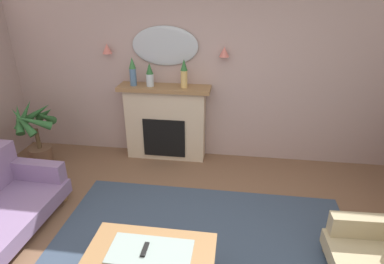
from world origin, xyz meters
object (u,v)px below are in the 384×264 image
Objects in this scene: mantel_vase_left at (184,73)px; wall_sconce_right at (224,52)px; wall_mirror at (165,46)px; wall_sconce_left at (107,49)px; potted_plant_corner_palm at (36,133)px; coffee_table at (151,256)px; mantel_vase_centre at (150,75)px; tv_remote at (145,250)px; fireplace at (166,123)px; mantel_vase_right at (133,71)px.

wall_sconce_right is at bearing 12.31° from mantel_vase_left.
wall_mirror reaches higher than wall_sconce_right.
wall_mirror is at bearing 150.46° from mantel_vase_left.
wall_sconce_right is (0.85, -0.05, -0.05)m from wall_mirror.
wall_sconce_left is 1.61m from potted_plant_corner_palm.
mantel_vase_centre is at bearing 103.80° from coffee_table.
wall_sconce_right is 2.89m from coffee_table.
coffee_table is at bearing -63.94° from wall_sconce_left.
mantel_vase_centre is 0.31× the size of coffee_table.
wall_mirror is 2.27m from potted_plant_corner_palm.
tv_remote is at bearing -101.13° from wall_sconce_right.
mantel_vase_left is 2.91× the size of wall_sconce_right.
tv_remote is (1.20, -2.55, -1.21)m from wall_sconce_left.
wall_sconce_left is 0.88× the size of tv_remote.
tv_remote is at bearing -81.91° from fireplace.
wall_sconce_left reaches higher than mantel_vase_centre.
wall_sconce_left is (-1.15, 0.12, 0.29)m from mantel_vase_left.
mantel_vase_left is 2.91× the size of wall_sconce_left.
wall_sconce_left reaches higher than mantel_vase_right.
wall_sconce_left is 3.06m from tv_remote.
coffee_table is (1.25, -2.55, -1.28)m from wall_sconce_left.
wall_mirror is at bearing 98.68° from coffee_table.
coffee_table is (-0.45, -2.55, -1.28)m from wall_sconce_right.
mantel_vase_centre is 0.34× the size of potted_plant_corner_palm.
wall_sconce_left reaches higher than tv_remote.
mantel_vase_right is 1.21× the size of mantel_vase_centre.
mantel_vase_centre is 0.35× the size of wall_mirror.
fireplace is at bearing 16.21° from potted_plant_corner_palm.
mantel_vase_right is 1.68m from potted_plant_corner_palm.
potted_plant_corner_palm is (-2.12, -0.50, -0.84)m from mantel_vase_left.
fireplace is 3.31× the size of mantel_vase_right.
wall_sconce_right is (1.05, 0.12, 0.34)m from mantel_vase_centre.
mantel_vase_right is 0.43× the size of wall_mirror.
tv_remote reaches higher than coffee_table.
coffee_table is at bearing -76.20° from mantel_vase_centre.
wall_sconce_right reaches higher than coffee_table.
wall_sconce_left is (-0.85, -0.05, -0.05)m from wall_mirror.
mantel_vase_right is (-0.45, -0.03, 0.80)m from fireplace.
wall_mirror reaches higher than coffee_table.
fireplace is 1.38m from wall_sconce_left.
fireplace is at bearing -173.84° from wall_sconce_right.
wall_sconce_right reaches higher than potted_plant_corner_palm.
wall_sconce_right is at bearing 78.87° from tv_remote.
wall_sconce_left is at bearing 115.21° from tv_remote.
wall_sconce_left is 3.11m from coffee_table.
wall_mirror is (0.20, 0.17, 0.39)m from mantel_vase_centre.
fireplace is at bearing 98.09° from tv_remote.
coffee_table is at bearing -2.04° from tv_remote.
coffee_table is at bearing -41.04° from potted_plant_corner_palm.
mantel_vase_right is 0.51m from wall_sconce_left.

